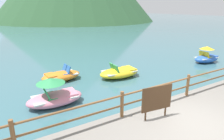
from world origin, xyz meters
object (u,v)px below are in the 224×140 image
Objects in this scene: pedal_boat_0 at (61,76)px; pedal_boat_1 at (207,57)px; pedal_boat_3 at (55,96)px; pedal_boat_2 at (120,72)px; sign_board at (157,99)px.

pedal_boat_1 reaches higher than pedal_boat_0.
pedal_boat_1 reaches higher than pedal_boat_3.
pedal_boat_1 is at bearing -4.61° from pedal_boat_2.
pedal_boat_1 is 12.02m from pedal_boat_3.
pedal_boat_0 is 0.97× the size of pedal_boat_3.
pedal_boat_0 is at bearing 68.24° from pedal_boat_3.
sign_board is at bearing -109.85° from pedal_boat_2.
sign_board reaches higher than pedal_boat_3.
pedal_boat_2 reaches higher than pedal_boat_0.
sign_board is 6.58m from pedal_boat_0.
pedal_boat_1 is 7.65m from pedal_boat_2.
sign_board is 5.48m from pedal_boat_2.
pedal_boat_1 is (9.46, 4.48, -0.71)m from sign_board.
pedal_boat_2 is (1.84, 5.10, -0.83)m from sign_board.
pedal_boat_2 is 1.08× the size of pedal_boat_3.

